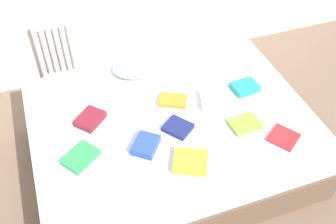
{
  "coord_description": "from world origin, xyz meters",
  "views": [
    {
      "loc": [
        -0.69,
        -1.88,
        2.49
      ],
      "look_at": [
        0.0,
        0.05,
        0.48
      ],
      "focal_mm": 42.23,
      "sensor_mm": 36.0,
      "label": 1
    }
  ],
  "objects_px": {
    "radiator": "(56,51)",
    "textbook_yellow": "(190,161)",
    "pillow": "(140,66)",
    "textbook_maroon": "(90,119)",
    "textbook_green": "(81,157)",
    "textbook_white": "(213,100)",
    "textbook_navy": "(178,127)",
    "textbook_teal": "(245,87)",
    "textbook_blue": "(146,145)",
    "textbook_orange": "(173,100)",
    "textbook_red": "(284,137)",
    "textbook_lime": "(245,124)",
    "bed": "(170,138)"
  },
  "relations": [
    {
      "from": "radiator",
      "to": "textbook_yellow",
      "type": "relative_size",
      "value": 2.61
    },
    {
      "from": "pillow",
      "to": "textbook_maroon",
      "type": "xyz_separation_m",
      "value": [
        -0.5,
        -0.42,
        -0.03
      ]
    },
    {
      "from": "pillow",
      "to": "textbook_green",
      "type": "xyz_separation_m",
      "value": [
        -0.62,
        -0.74,
        -0.03
      ]
    },
    {
      "from": "textbook_white",
      "to": "textbook_yellow",
      "type": "height_order",
      "value": "textbook_white"
    },
    {
      "from": "textbook_yellow",
      "to": "textbook_navy",
      "type": "bearing_deg",
      "value": 109.75
    },
    {
      "from": "pillow",
      "to": "textbook_green",
      "type": "height_order",
      "value": "pillow"
    },
    {
      "from": "textbook_navy",
      "to": "textbook_teal",
      "type": "relative_size",
      "value": 0.93
    },
    {
      "from": "textbook_navy",
      "to": "textbook_blue",
      "type": "bearing_deg",
      "value": -108.77
    },
    {
      "from": "textbook_navy",
      "to": "textbook_white",
      "type": "xyz_separation_m",
      "value": [
        0.34,
        0.17,
        0.01
      ]
    },
    {
      "from": "textbook_navy",
      "to": "textbook_orange",
      "type": "height_order",
      "value": "textbook_navy"
    },
    {
      "from": "textbook_orange",
      "to": "textbook_maroon",
      "type": "bearing_deg",
      "value": -152.42
    },
    {
      "from": "textbook_red",
      "to": "textbook_yellow",
      "type": "relative_size",
      "value": 0.83
    },
    {
      "from": "textbook_navy",
      "to": "textbook_green",
      "type": "xyz_separation_m",
      "value": [
        -0.68,
        -0.04,
        0.0
      ]
    },
    {
      "from": "radiator",
      "to": "textbook_white",
      "type": "bearing_deg",
      "value": -49.91
    },
    {
      "from": "textbook_blue",
      "to": "textbook_lime",
      "type": "distance_m",
      "value": 0.71
    },
    {
      "from": "radiator",
      "to": "textbook_teal",
      "type": "relative_size",
      "value": 2.94
    },
    {
      "from": "textbook_red",
      "to": "textbook_navy",
      "type": "height_order",
      "value": "textbook_navy"
    },
    {
      "from": "bed",
      "to": "pillow",
      "type": "bearing_deg",
      "value": 95.83
    },
    {
      "from": "radiator",
      "to": "textbook_lime",
      "type": "height_order",
      "value": "radiator"
    },
    {
      "from": "textbook_navy",
      "to": "pillow",
      "type": "bearing_deg",
      "value": 147.85
    },
    {
      "from": "textbook_lime",
      "to": "textbook_red",
      "type": "relative_size",
      "value": 1.15
    },
    {
      "from": "radiator",
      "to": "textbook_orange",
      "type": "height_order",
      "value": "radiator"
    },
    {
      "from": "radiator",
      "to": "pillow",
      "type": "height_order",
      "value": "radiator"
    },
    {
      "from": "textbook_teal",
      "to": "textbook_maroon",
      "type": "relative_size",
      "value": 0.97
    },
    {
      "from": "textbook_green",
      "to": "pillow",
      "type": "bearing_deg",
      "value": 14.77
    },
    {
      "from": "textbook_red",
      "to": "bed",
      "type": "bearing_deg",
      "value": 109.23
    },
    {
      "from": "radiator",
      "to": "textbook_red",
      "type": "xyz_separation_m",
      "value": [
        1.3,
        -1.67,
        0.11
      ]
    },
    {
      "from": "radiator",
      "to": "textbook_teal",
      "type": "bearing_deg",
      "value": -41.43
    },
    {
      "from": "textbook_lime",
      "to": "textbook_green",
      "type": "distance_m",
      "value": 1.13
    },
    {
      "from": "textbook_red",
      "to": "textbook_white",
      "type": "distance_m",
      "value": 0.57
    },
    {
      "from": "pillow",
      "to": "textbook_teal",
      "type": "relative_size",
      "value": 2.32
    },
    {
      "from": "pillow",
      "to": "textbook_lime",
      "type": "height_order",
      "value": "pillow"
    },
    {
      "from": "textbook_lime",
      "to": "textbook_white",
      "type": "height_order",
      "value": "textbook_white"
    },
    {
      "from": "textbook_maroon",
      "to": "textbook_white",
      "type": "height_order",
      "value": "textbook_white"
    },
    {
      "from": "textbook_lime",
      "to": "textbook_orange",
      "type": "bearing_deg",
      "value": 130.6
    },
    {
      "from": "textbook_blue",
      "to": "textbook_lime",
      "type": "height_order",
      "value": "textbook_blue"
    },
    {
      "from": "textbook_red",
      "to": "textbook_yellow",
      "type": "height_order",
      "value": "textbook_yellow"
    },
    {
      "from": "textbook_red",
      "to": "textbook_teal",
      "type": "distance_m",
      "value": 0.54
    },
    {
      "from": "textbook_teal",
      "to": "textbook_white",
      "type": "height_order",
      "value": "textbook_white"
    },
    {
      "from": "radiator",
      "to": "textbook_teal",
      "type": "height_order",
      "value": "radiator"
    },
    {
      "from": "textbook_maroon",
      "to": "textbook_white",
      "type": "relative_size",
      "value": 1.08
    },
    {
      "from": "pillow",
      "to": "textbook_lime",
      "type": "bearing_deg",
      "value": -58.52
    },
    {
      "from": "textbook_lime",
      "to": "pillow",
      "type": "bearing_deg",
      "value": 117.73
    },
    {
      "from": "textbook_yellow",
      "to": "textbook_green",
      "type": "bearing_deg",
      "value": -176.52
    },
    {
      "from": "textbook_red",
      "to": "textbook_green",
      "type": "relative_size",
      "value": 0.82
    },
    {
      "from": "bed",
      "to": "textbook_green",
      "type": "height_order",
      "value": "textbook_green"
    },
    {
      "from": "textbook_green",
      "to": "textbook_orange",
      "type": "relative_size",
      "value": 1.07
    },
    {
      "from": "pillow",
      "to": "textbook_white",
      "type": "xyz_separation_m",
      "value": [
        0.4,
        -0.53,
        -0.03
      ]
    },
    {
      "from": "textbook_navy",
      "to": "textbook_green",
      "type": "distance_m",
      "value": 0.68
    },
    {
      "from": "pillow",
      "to": "textbook_yellow",
      "type": "relative_size",
      "value": 2.06
    }
  ]
}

